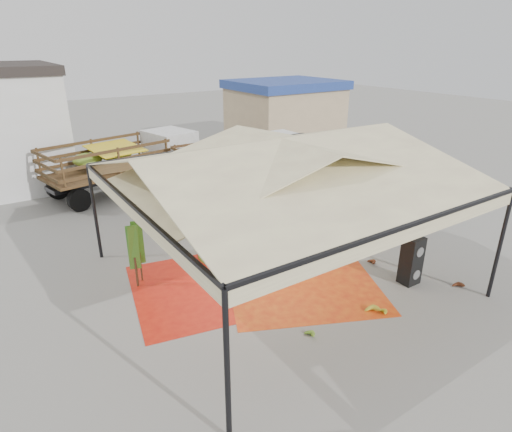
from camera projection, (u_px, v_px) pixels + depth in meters
ground at (279, 275)px, 12.46m from camera, size 90.00×90.00×0.00m
canopy_tent at (281, 165)px, 11.21m from camera, size 8.10×8.10×4.00m
building_tan at (285, 114)px, 26.81m from camera, size 6.30×5.30×4.10m
tarp_left at (209, 285)px, 11.91m from camera, size 4.77×4.62×0.01m
tarp_right at (300, 279)px, 12.24m from camera, size 5.51×5.61×0.01m
banana_heap at (274, 231)px, 14.04m from camera, size 6.21×5.66×1.09m
hand_yellow_a at (381, 311)px, 10.65m from camera, size 0.45×0.40×0.17m
hand_yellow_b at (373, 310)px, 10.66m from camera, size 0.63×0.61×0.22m
hand_red_a at (370, 261)px, 13.02m from camera, size 0.53×0.48×0.20m
hand_red_b at (459, 285)px, 11.76m from camera, size 0.51×0.48×0.18m
hand_green at (308, 334)px, 9.81m from camera, size 0.41×0.34×0.18m
hanging_bunches at (328, 176)px, 12.62m from camera, size 1.74×0.24×0.20m
speaker_stack at (411, 260)px, 11.82m from camera, size 0.51×0.45×1.40m
banana_leaves at (133, 284)px, 12.01m from camera, size 0.96×1.36×3.70m
vendor at (174, 209)px, 14.99m from camera, size 0.66×0.47×1.73m
truck_left at (130, 158)px, 19.26m from camera, size 7.15×3.72×2.34m
truck_right at (248, 157)px, 19.95m from camera, size 6.25×2.28×2.13m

